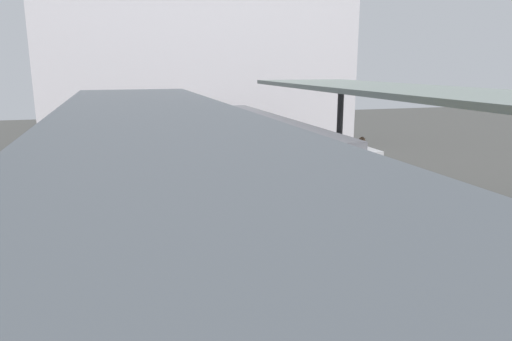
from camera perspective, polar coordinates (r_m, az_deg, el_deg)
ground_plane at (r=10.95m, az=10.20°, el=-14.87°), size 80.00×80.00×0.00m
platform_left at (r=9.74m, az=-10.80°, el=-15.28°), size 4.40×28.00×1.00m
platform_right at (r=12.82m, az=25.83°, el=-9.33°), size 4.40×28.00×1.00m
track_ballast at (r=10.91m, az=10.22°, el=-14.40°), size 3.20×28.00×0.20m
rail_near_side at (r=10.55m, az=6.66°, el=-14.24°), size 0.08×28.00×0.14m
rail_far_side at (r=11.15m, az=13.64°, el=-12.96°), size 0.08×28.00×0.14m
commuter_train at (r=15.92m, az=0.16°, el=0.76°), size 2.78×11.43×3.10m
canopy_left at (r=10.07m, az=-12.51°, el=6.23°), size 4.18×21.00×3.07m
canopy_right at (r=13.04m, az=23.30°, el=8.41°), size 4.18×21.00×3.41m
passenger_near_bench at (r=16.66m, az=12.82°, el=1.39°), size 0.36×0.36×1.63m
station_building_backdrop at (r=29.04m, az=-6.89°, el=13.61°), size 18.00×6.00×11.00m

